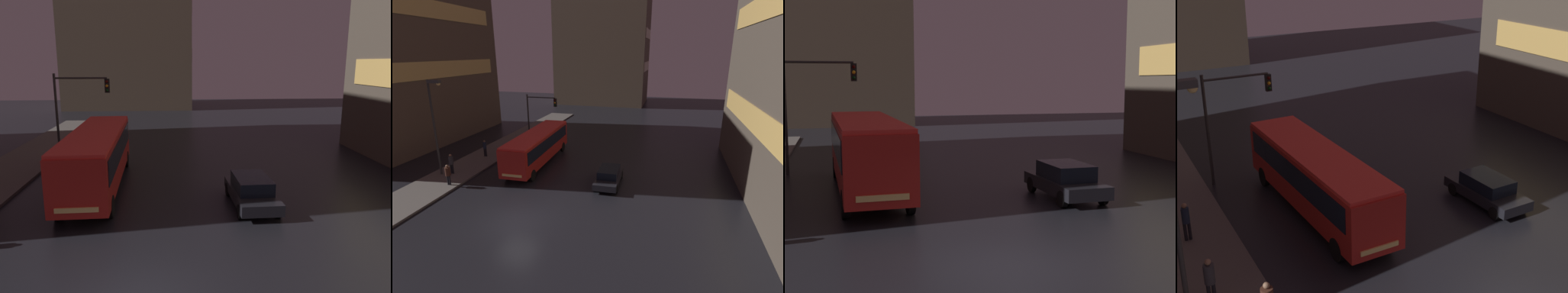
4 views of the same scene
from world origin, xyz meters
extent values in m
cube|color=#56514C|center=(-9.00, 10.00, 0.07)|extent=(4.00, 48.00, 0.15)
cube|color=#AD1E19|center=(-2.97, 10.29, 1.76)|extent=(2.82, 11.22, 2.42)
cube|color=black|center=(-2.97, 10.29, 2.22)|extent=(2.85, 10.33, 1.10)
cube|color=red|center=(-2.97, 10.29, 3.05)|extent=(2.77, 11.00, 0.16)
cube|color=#F4CC72|center=(-2.77, 4.70, 0.95)|extent=(1.71, 0.16, 0.20)
cylinder|color=black|center=(-1.70, 6.15, 0.50)|extent=(0.28, 1.01, 1.00)
cylinder|color=black|center=(-3.94, 6.08, 0.50)|extent=(0.28, 1.01, 1.00)
cylinder|color=black|center=(-1.99, 14.49, 0.50)|extent=(0.28, 1.01, 1.00)
cylinder|color=black|center=(-4.23, 14.42, 0.50)|extent=(0.28, 1.01, 1.00)
cube|color=black|center=(4.67, 7.20, 0.55)|extent=(1.96, 4.47, 0.50)
cube|color=black|center=(4.67, 7.20, 1.11)|extent=(1.63, 2.48, 0.62)
cylinder|color=black|center=(5.55, 5.71, 0.32)|extent=(0.22, 0.65, 0.64)
cylinder|color=black|center=(3.88, 5.66, 0.32)|extent=(0.22, 0.65, 0.64)
cylinder|color=black|center=(5.47, 8.73, 0.32)|extent=(0.22, 0.65, 0.64)
cylinder|color=black|center=(3.79, 8.68, 0.32)|extent=(0.22, 0.65, 0.64)
cylinder|color=black|center=(-9.03, 10.36, 0.56)|extent=(0.14, 0.14, 0.82)
cylinder|color=black|center=(-8.85, 10.36, 0.56)|extent=(0.14, 0.14, 0.82)
cylinder|color=#1E283D|center=(-8.94, 10.36, 1.32)|extent=(0.35, 0.35, 0.69)
sphere|color=#8C664C|center=(-8.94, 10.36, 1.77)|extent=(0.22, 0.22, 0.22)
sphere|color=#8C664C|center=(-7.73, 3.35, 1.76)|extent=(0.22, 0.22, 0.22)
cylinder|color=black|center=(-9.00, 5.46, 0.59)|extent=(0.14, 0.14, 0.88)
cylinder|color=#333338|center=(-9.09, 5.46, 1.39)|extent=(0.45, 0.45, 0.73)
sphere|color=#8C664C|center=(-9.09, 5.46, 1.87)|extent=(0.22, 0.22, 0.22)
cylinder|color=#2D2D2D|center=(-6.57, 15.85, 2.95)|extent=(0.16, 0.16, 5.91)
cylinder|color=#2D2D2D|center=(-4.89, 15.85, 5.61)|extent=(3.36, 0.12, 0.12)
cube|color=black|center=(-3.20, 15.85, 5.11)|extent=(0.30, 0.24, 0.90)
sphere|color=#390706|center=(-3.20, 15.71, 5.39)|extent=(0.18, 0.18, 0.18)
sphere|color=gold|center=(-3.20, 15.71, 5.11)|extent=(0.18, 0.18, 0.18)
sphere|color=black|center=(-3.20, 15.71, 4.83)|extent=(0.18, 0.18, 0.18)
cube|color=#383838|center=(-9.36, 5.12, 8.20)|extent=(1.10, 0.36, 0.24)
sphere|color=#F4CC72|center=(-8.96, 5.12, 8.05)|extent=(0.32, 0.32, 0.32)
camera|label=1|loc=(1.02, -9.55, 6.60)|focal=35.00mm
camera|label=2|loc=(9.07, -15.58, 10.48)|focal=28.00mm
camera|label=3|loc=(-4.16, -12.66, 4.69)|focal=50.00mm
camera|label=4|loc=(-11.82, -11.17, 12.19)|focal=50.00mm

